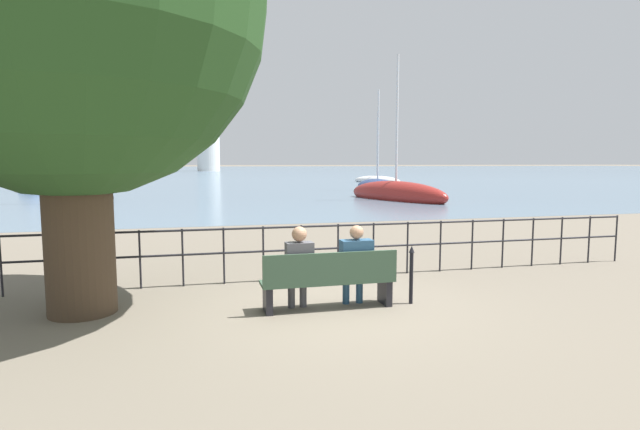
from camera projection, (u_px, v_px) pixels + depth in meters
ground_plane at (328, 308)px, 7.69m from camera, size 1000.00×1000.00×0.00m
harbor_water at (200, 170)px, 162.51m from camera, size 600.00×300.00×0.01m
shade_tree at (68, 2)px, 6.97m from camera, size 5.60×5.60×7.32m
park_bench at (329, 281)px, 7.58m from camera, size 2.07×0.45×0.90m
seated_person_left at (299, 264)px, 7.52m from camera, size 0.41×0.35×1.28m
seated_person_right at (356, 262)px, 7.74m from camera, size 0.50×0.35×1.27m
promenade_railing at (301, 244)px, 9.50m from camera, size 14.62×0.04×1.05m
closed_umbrella at (411, 271)px, 7.88m from camera, size 0.09×0.09×0.93m
sailboat_0 at (396, 194)px, 29.98m from camera, size 4.21×8.51×9.04m
sailboat_1 at (377, 180)px, 56.59m from camera, size 4.38×7.83×8.33m
sailboat_2 at (378, 187)px, 40.72m from camera, size 2.55×6.86×8.46m
sailboat_3 at (88, 199)px, 27.09m from camera, size 2.84×5.82×9.01m
sailboat_4 at (31, 186)px, 39.25m from camera, size 4.27×8.18×11.37m
harbor_lighthouse at (208, 128)px, 133.88m from camera, size 6.01×6.01×24.89m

